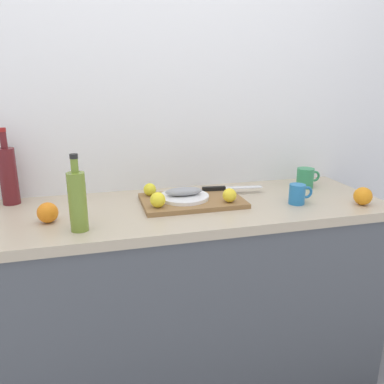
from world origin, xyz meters
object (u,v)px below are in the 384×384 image
(lemon_0, at_px, (230,195))
(orange_0, at_px, (48,213))
(cutting_board, at_px, (192,201))
(wine_bottle, at_px, (8,175))
(white_plate, at_px, (184,197))
(coffee_mug_1, at_px, (298,194))
(fish_fillet, at_px, (184,191))
(olive_oil_bottle, at_px, (78,200))
(chef_knife, at_px, (225,188))
(coffee_mug_0, at_px, (306,178))

(lemon_0, distance_m, orange_0, 0.74)
(cutting_board, distance_m, wine_bottle, 0.80)
(white_plate, distance_m, orange_0, 0.57)
(cutting_board, bearing_deg, white_plate, 164.48)
(lemon_0, distance_m, coffee_mug_1, 0.31)
(fish_fillet, xyz_separation_m, olive_oil_bottle, (-0.44, -0.21, 0.06))
(white_plate, distance_m, fish_fillet, 0.03)
(chef_knife, bearing_deg, wine_bottle, -179.97)
(chef_knife, bearing_deg, lemon_0, -97.17)
(cutting_board, bearing_deg, fish_fillet, 164.48)
(cutting_board, xyz_separation_m, coffee_mug_1, (0.45, -0.13, 0.03))
(coffee_mug_0, bearing_deg, lemon_0, -158.49)
(lemon_0, relative_size, coffee_mug_1, 0.55)
(cutting_board, bearing_deg, coffee_mug_1, -16.30)
(chef_knife, xyz_separation_m, orange_0, (-0.78, -0.18, 0.01))
(lemon_0, bearing_deg, chef_knife, 76.65)
(white_plate, relative_size, coffee_mug_0, 1.78)
(fish_fillet, distance_m, coffee_mug_1, 0.50)
(chef_knife, bearing_deg, cutting_board, -147.78)
(wine_bottle, relative_size, coffee_mug_0, 2.67)
(olive_oil_bottle, xyz_separation_m, coffee_mug_1, (0.92, 0.08, -0.07))
(white_plate, distance_m, coffee_mug_1, 0.50)
(white_plate, xyz_separation_m, coffee_mug_1, (0.48, -0.14, 0.02))
(fish_fillet, distance_m, coffee_mug_0, 0.66)
(chef_knife, distance_m, lemon_0, 0.19)
(chef_knife, bearing_deg, fish_fillet, -153.63)
(coffee_mug_1, bearing_deg, white_plate, 163.75)
(fish_fillet, xyz_separation_m, coffee_mug_1, (0.48, -0.14, -0.01))
(white_plate, height_order, olive_oil_bottle, olive_oil_bottle)
(chef_knife, xyz_separation_m, coffee_mug_1, (0.26, -0.22, 0.02))
(orange_0, bearing_deg, wine_bottle, 121.72)
(chef_knife, xyz_separation_m, coffee_mug_0, (0.43, 0.01, 0.02))
(chef_knife, relative_size, orange_0, 3.69)
(cutting_board, bearing_deg, lemon_0, -31.76)
(wine_bottle, height_order, coffee_mug_1, wine_bottle)
(white_plate, bearing_deg, olive_oil_bottle, -154.03)
(chef_knife, distance_m, coffee_mug_0, 0.43)
(white_plate, distance_m, coffee_mug_0, 0.66)
(lemon_0, height_order, coffee_mug_0, coffee_mug_0)
(lemon_0, height_order, olive_oil_bottle, olive_oil_bottle)
(lemon_0, bearing_deg, coffee_mug_1, -7.85)
(cutting_board, xyz_separation_m, lemon_0, (0.14, -0.09, 0.04))
(fish_fillet, bearing_deg, coffee_mug_1, -16.25)
(chef_knife, bearing_deg, coffee_mug_0, 7.31)
(fish_fillet, xyz_separation_m, lemon_0, (0.18, -0.10, -0.00))
(wine_bottle, bearing_deg, olive_oil_bottle, -53.57)
(cutting_board, distance_m, olive_oil_bottle, 0.53)
(lemon_0, height_order, coffee_mug_1, coffee_mug_1)
(olive_oil_bottle, bearing_deg, coffee_mug_1, 4.66)
(olive_oil_bottle, distance_m, orange_0, 0.18)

